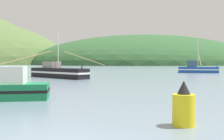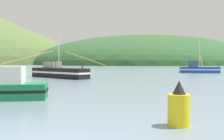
% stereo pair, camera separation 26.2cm
% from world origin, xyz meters
% --- Properties ---
extents(hill_far_left, '(173.07, 138.46, 44.78)m').
position_xyz_m(hill_far_left, '(32.01, 198.74, 0.00)').
color(hill_far_left, '#2D562D').
rests_on(hill_far_left, ground).
extents(fishing_boat_black, '(13.46, 14.11, 6.94)m').
position_xyz_m(fishing_boat_black, '(-5.24, 31.70, 0.84)').
color(fishing_boat_black, black).
rests_on(fishing_boat_black, ground).
extents(fishing_boat_blue, '(8.18, 13.71, 6.82)m').
position_xyz_m(fishing_boat_blue, '(20.74, 47.27, 0.84)').
color(fishing_boat_blue, '#19479E').
rests_on(fishing_boat_blue, ground).
extents(channel_buoy, '(0.81, 0.81, 1.66)m').
position_xyz_m(channel_buoy, '(4.29, 3.10, 0.69)').
color(channel_buoy, yellow).
rests_on(channel_buoy, ground).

